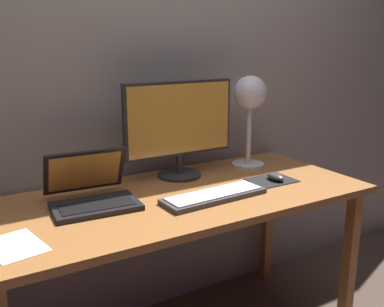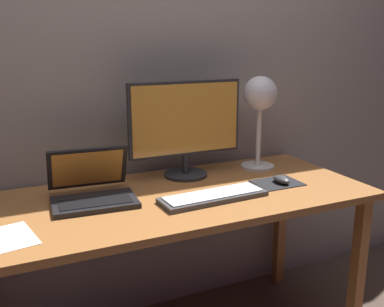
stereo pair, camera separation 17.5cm
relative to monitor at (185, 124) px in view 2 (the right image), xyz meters
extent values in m
cube|color=gray|center=(-0.13, 0.19, 0.31)|extent=(4.80, 0.06, 2.60)
cube|color=#935B2D|center=(-0.13, -0.21, -0.26)|extent=(1.60, 0.70, 0.03)
cube|color=#935B2D|center=(0.61, -0.50, -0.63)|extent=(0.05, 0.05, 0.71)
cube|color=#935B2D|center=(0.61, 0.08, -0.63)|extent=(0.05, 0.05, 0.71)
cylinder|color=#28282B|center=(0.00, 0.00, -0.24)|extent=(0.20, 0.20, 0.01)
cylinder|color=#28282B|center=(0.00, 0.00, -0.19)|extent=(0.03, 0.03, 0.09)
cube|color=#28282B|center=(0.00, 0.00, 0.03)|extent=(0.54, 0.03, 0.34)
cube|color=gold|center=(0.00, -0.02, 0.03)|extent=(0.51, 0.00, 0.31)
cube|color=#38383A|center=(-0.03, -0.33, -0.24)|extent=(0.45, 0.16, 0.02)
cube|color=silver|center=(-0.03, -0.33, -0.22)|extent=(0.41, 0.13, 0.01)
cube|color=black|center=(-0.47, -0.19, -0.24)|extent=(0.33, 0.22, 0.02)
cube|color=black|center=(-0.47, -0.21, -0.22)|extent=(0.28, 0.13, 0.00)
cube|color=black|center=(-0.46, -0.05, -0.14)|extent=(0.33, 0.12, 0.18)
cube|color=gold|center=(-0.46, -0.05, -0.14)|extent=(0.29, 0.11, 0.16)
cylinder|color=beige|center=(0.38, -0.03, -0.24)|extent=(0.16, 0.16, 0.01)
cylinder|color=silver|center=(0.38, -0.03, -0.07)|extent=(0.02, 0.02, 0.32)
sphere|color=silver|center=(0.38, -0.03, 0.12)|extent=(0.16, 0.16, 0.16)
sphere|color=#FFEAB2|center=(0.38, -0.04, 0.08)|extent=(0.06, 0.06, 0.06)
cube|color=black|center=(0.32, -0.27, -0.24)|extent=(0.20, 0.16, 0.00)
ellipsoid|color=#38383A|center=(0.34, -0.28, -0.23)|extent=(0.06, 0.10, 0.03)
cube|color=white|center=(-0.79, -0.37, -0.24)|extent=(0.18, 0.23, 0.00)
camera|label=1|loc=(-0.96, -1.72, 0.38)|focal=41.50mm
camera|label=2|loc=(-0.80, -1.80, 0.38)|focal=41.50mm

